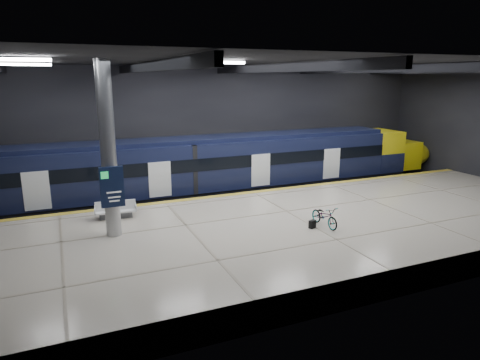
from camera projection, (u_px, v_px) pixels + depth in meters
ground at (276, 226)px, 21.57m from camera, size 30.00×30.00×0.00m
room_shell at (279, 112)px, 20.23m from camera, size 30.10×16.10×8.05m
platform at (303, 232)px, 19.21m from camera, size 30.00×11.00×1.10m
safety_strip at (254, 192)px, 23.77m from camera, size 30.00×0.40×0.01m
rails at (235, 197)px, 26.46m from camera, size 30.00×1.52×0.16m
train at (233, 166)px, 25.95m from camera, size 29.40×2.84×3.79m
bench at (116, 212)px, 19.37m from camera, size 1.90×0.94×0.81m
bicycle at (325, 216)px, 18.23m from camera, size 0.68×1.74×0.90m
pannier_bag at (312, 224)px, 18.06m from camera, size 0.34×0.27×0.35m
info_column at (108, 153)px, 16.53m from camera, size 0.90×0.78×6.90m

